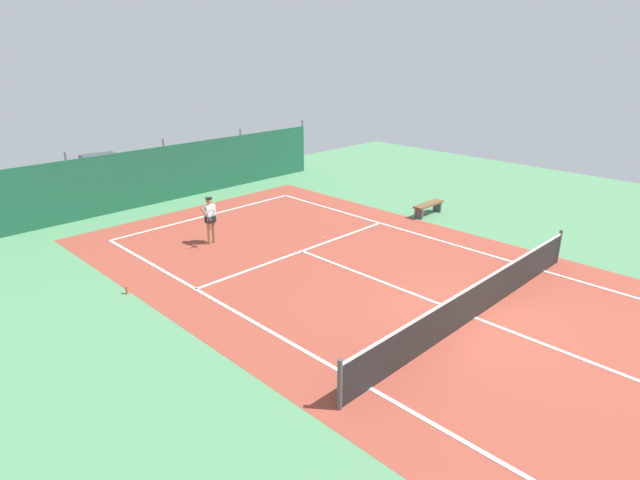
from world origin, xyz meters
TOP-DOWN VIEW (x-y plane):
  - ground_plane at (0.00, 0.00)m, footprint 36.00×36.00m
  - court_surface at (0.00, 0.00)m, footprint 11.02×26.60m
  - tennis_net at (0.00, 0.00)m, footprint 10.12×0.10m
  - back_fence at (-0.00, 15.44)m, footprint 16.30×0.98m
  - tennis_player at (-1.70, 9.15)m, footprint 0.68×0.77m
  - tennis_ball_near_player at (1.35, 6.71)m, footprint 0.07×0.07m
  - tennis_ball_midcourt at (2.94, 11.17)m, footprint 0.07×0.07m
  - parked_car at (-1.32, 18.38)m, footprint 2.31×4.35m
  - courtside_bench at (6.31, 5.70)m, footprint 1.60×0.40m
  - water_bottle at (-5.60, 7.50)m, footprint 0.08×0.08m

SIDE VIEW (x-z plane):
  - ground_plane at x=0.00m, z-range 0.00..0.00m
  - court_surface at x=0.00m, z-range 0.00..0.01m
  - tennis_ball_near_player at x=1.35m, z-range 0.00..0.07m
  - tennis_ball_midcourt at x=2.94m, z-range 0.00..0.07m
  - water_bottle at x=-5.60m, z-range 0.00..0.24m
  - courtside_bench at x=6.31m, z-range 0.13..0.62m
  - tennis_net at x=0.00m, z-range -0.04..1.06m
  - back_fence at x=0.00m, z-range -0.68..2.02m
  - parked_car at x=-1.32m, z-range 0.00..1.68m
  - tennis_player at x=-1.70m, z-range 0.14..1.78m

